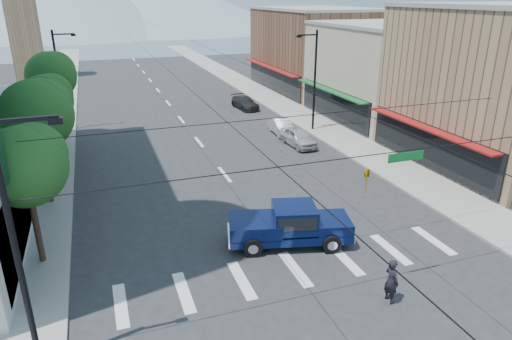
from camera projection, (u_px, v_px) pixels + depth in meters
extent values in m
plane|color=#28282B|center=(314.00, 287.00, 19.80)|extent=(160.00, 160.00, 0.00)
cube|color=gray|center=(58.00, 107.00, 51.14)|extent=(4.00, 120.00, 0.15)
cube|color=gray|center=(259.00, 92.00, 58.68)|extent=(4.00, 120.00, 0.15)
cube|color=#8C6B4C|center=(505.00, 89.00, 32.88)|extent=(12.00, 14.00, 11.00)
cube|color=tan|center=(389.00, 73.00, 45.54)|extent=(12.00, 14.00, 9.00)
cube|color=brown|center=(316.00, 51.00, 59.41)|extent=(12.00, 18.00, 10.00)
cube|color=#8C6B4C|center=(22.00, 15.00, 65.84)|extent=(4.00, 4.00, 18.00)
cone|color=gray|center=(165.00, 3.00, 163.38)|extent=(90.00, 90.00, 18.00)
cylinder|color=black|center=(35.00, 220.00, 20.74)|extent=(0.28, 0.28, 4.55)
sphere|color=#1B521D|center=(25.00, 167.00, 19.80)|extent=(3.64, 3.64, 3.64)
sphere|color=#1B521D|center=(34.00, 155.00, 20.04)|extent=(2.86, 2.86, 2.86)
cylinder|color=black|center=(45.00, 164.00, 26.78)|extent=(0.28, 0.28, 5.11)
sphere|color=#1B521D|center=(36.00, 115.00, 25.73)|extent=(4.09, 4.09, 4.09)
sphere|color=#1B521D|center=(43.00, 107.00, 25.98)|extent=(3.21, 3.21, 3.21)
cylinder|color=black|center=(53.00, 136.00, 33.03)|extent=(0.28, 0.28, 4.55)
sphere|color=#1B521D|center=(47.00, 100.00, 32.10)|extent=(3.64, 3.64, 3.64)
sphere|color=#1B521D|center=(52.00, 94.00, 32.34)|extent=(2.86, 2.86, 2.86)
cylinder|color=black|center=(57.00, 110.00, 39.08)|extent=(0.28, 0.28, 5.11)
sphere|color=#1B521D|center=(51.00, 76.00, 38.03)|extent=(4.09, 4.09, 4.09)
sphere|color=#1B521D|center=(56.00, 71.00, 38.27)|extent=(3.21, 3.21, 3.21)
cylinder|color=black|center=(16.00, 253.00, 13.91)|extent=(0.20, 0.20, 9.00)
cylinder|color=black|center=(334.00, 160.00, 16.69)|extent=(21.60, 0.04, 0.04)
imported|color=gold|center=(366.00, 181.00, 17.54)|extent=(0.16, 0.20, 1.00)
cube|color=#0C6626|center=(406.00, 157.00, 17.78)|extent=(1.60, 0.06, 0.35)
cylinder|color=black|center=(60.00, 82.00, 41.14)|extent=(0.20, 0.20, 9.00)
cube|color=black|center=(63.00, 34.00, 39.95)|extent=(1.80, 0.12, 0.12)
cube|color=black|center=(73.00, 35.00, 40.23)|extent=(0.40, 0.25, 0.18)
cylinder|color=black|center=(315.00, 82.00, 40.89)|extent=(0.20, 0.20, 9.00)
cube|color=black|center=(307.00, 35.00, 39.13)|extent=(1.80, 0.12, 0.12)
cube|color=black|center=(299.00, 36.00, 38.92)|extent=(0.40, 0.25, 0.18)
cube|color=#071138|center=(289.00, 233.00, 23.02)|extent=(6.44, 3.68, 0.39)
cube|color=#071138|center=(332.00, 223.00, 23.04)|extent=(2.24, 2.48, 0.61)
cube|color=#071138|center=(294.00, 217.00, 22.72)|extent=(2.55, 2.51, 1.22)
cube|color=black|center=(294.00, 215.00, 22.68)|extent=(2.34, 2.49, 0.66)
cube|color=#071138|center=(255.00, 226.00, 22.70)|extent=(3.02, 2.78, 0.72)
cube|color=silver|center=(348.00, 230.00, 23.27)|extent=(0.66, 2.06, 0.39)
cube|color=silver|center=(229.00, 235.00, 22.78)|extent=(0.66, 2.06, 0.33)
cylinder|color=black|center=(332.00, 244.00, 22.25)|extent=(0.98, 0.56, 0.93)
cylinder|color=black|center=(322.00, 224.00, 24.20)|extent=(0.98, 0.56, 0.93)
cylinder|color=black|center=(253.00, 248.00, 21.94)|extent=(0.98, 0.56, 0.93)
cylinder|color=black|center=(250.00, 227.00, 23.89)|extent=(0.98, 0.56, 0.93)
imported|color=black|center=(391.00, 281.00, 18.53)|extent=(0.52, 0.75, 1.97)
imported|color=silver|center=(298.00, 137.00, 37.96)|extent=(2.04, 4.45, 1.48)
imported|color=beige|center=(282.00, 127.00, 41.12)|extent=(1.71, 4.27, 1.38)
imported|color=#272729|center=(245.00, 103.00, 50.37)|extent=(2.31, 4.74, 1.33)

